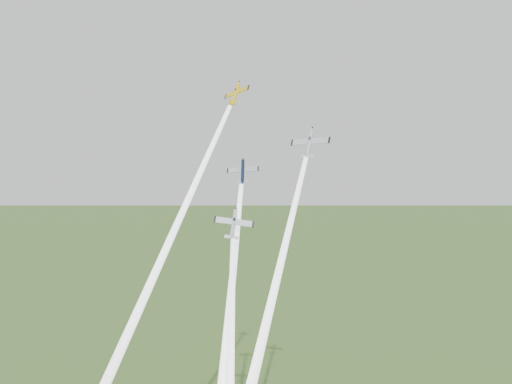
# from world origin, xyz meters

# --- Properties ---
(plane_yellow) EXTENTS (7.26, 7.71, 8.19)m
(plane_yellow) POSITION_xyz_m (-7.57, 2.53, 112.03)
(plane_yellow) COLOR gold
(smoke_trail_yellow) EXTENTS (18.77, 39.39, 65.22)m
(smoke_trail_yellow) POSITION_xyz_m (-16.22, -17.41, 77.30)
(smoke_trail_yellow) COLOR white
(plane_navy) EXTENTS (7.76, 5.56, 6.63)m
(plane_navy) POSITION_xyz_m (-4.47, -1.56, 95.85)
(plane_navy) COLOR #0B1532
(smoke_trail_navy) EXTENTS (9.06, 34.21, 53.22)m
(smoke_trail_navy) POSITION_xyz_m (-0.89, -19.18, 67.12)
(smoke_trail_navy) COLOR white
(plane_silver_right) EXTENTS (8.82, 6.77, 8.48)m
(plane_silver_right) POSITION_xyz_m (8.53, 2.77, 101.55)
(plane_silver_right) COLOR silver
(smoke_trail_silver_right) EXTENTS (6.57, 34.10, 52.63)m
(smoke_trail_silver_right) POSITION_xyz_m (6.26, -14.88, 73.12)
(smoke_trail_silver_right) COLOR white
(plane_silver_low) EXTENTS (8.09, 7.49, 8.05)m
(plane_silver_low) POSITION_xyz_m (-2.28, -12.35, 86.32)
(plane_silver_low) COLOR silver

